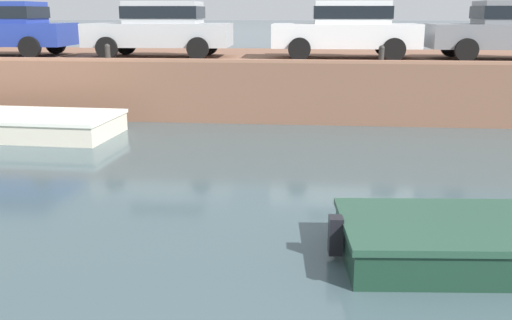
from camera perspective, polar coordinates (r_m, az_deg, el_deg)
The scene contains 8 objects.
ground_plane at distance 8.60m, azimuth 3.74°, elevation -4.65°, with size 400.00×400.00×0.00m, color #3D5156.
far_quay_wall at distance 17.64m, azimuth 4.83°, elevation 7.89°, with size 60.00×6.00×1.58m, color brown.
far_wall_coping at distance 14.69m, azimuth 4.72°, elevation 9.81°, with size 60.00×0.24×0.08m, color #9F6C52.
car_leftmost_blue at distance 18.61m, azimuth -24.17°, elevation 12.10°, with size 4.21×2.06×1.54m.
car_left_inner_silver at distance 16.81m, azimuth -9.48°, elevation 13.01°, with size 4.09×2.00×1.54m.
car_centre_white at distance 16.28m, azimuth 9.11°, elevation 12.98°, with size 4.01×1.93×1.54m.
mooring_bollard_west at distance 15.74m, azimuth -14.63°, elevation 10.44°, with size 0.15×0.15×0.45m.
mooring_bollard_mid at distance 14.90m, azimuth 12.44°, elevation 10.36°, with size 0.15×0.15×0.45m.
Camera 1 is at (0.23, -1.72, 2.83)m, focal length 40.00 mm.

